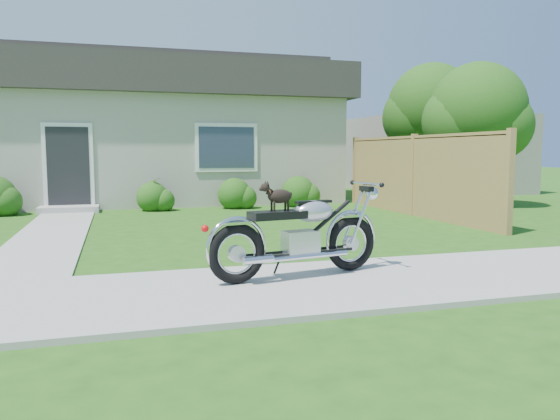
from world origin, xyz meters
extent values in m
plane|color=#235114|center=(0.00, 0.00, 0.00)|extent=(80.00, 80.00, 0.00)
cube|color=#9E9B93|center=(0.00, 0.00, 0.02)|extent=(24.00, 2.20, 0.04)
cube|color=#9E9B93|center=(-1.50, 5.00, 0.01)|extent=(1.20, 8.00, 0.03)
cube|color=#ABA59B|center=(0.00, 12.00, 1.50)|extent=(12.00, 6.00, 3.00)
cube|color=#2D2B28|center=(0.00, 12.00, 3.50)|extent=(12.60, 6.60, 1.00)
cube|color=#2D2B28|center=(0.00, 12.00, 4.20)|extent=(12.60, 2.00, 0.60)
cube|color=black|center=(-1.50, 8.97, 1.05)|extent=(1.00, 0.06, 2.10)
cube|color=#9E9B93|center=(-1.50, 8.62, 0.08)|extent=(1.40, 0.70, 0.16)
cube|color=#2D3847|center=(2.50, 8.97, 1.60)|extent=(1.70, 0.05, 1.30)
cube|color=#A38349|center=(6.30, 5.75, 0.90)|extent=(0.08, 6.50, 1.80)
cube|color=#A38349|center=(6.30, 9.00, 0.95)|extent=(0.12, 0.12, 1.90)
cube|color=#A38349|center=(6.30, 5.75, 0.95)|extent=(0.12, 0.12, 1.90)
cube|color=#A38349|center=(6.30, 2.50, 0.95)|extent=(0.12, 0.12, 1.90)
cube|color=#A38349|center=(6.30, 5.75, 1.82)|extent=(0.08, 6.50, 0.08)
cylinder|color=#3D2B1C|center=(8.93, 7.03, 1.05)|extent=(0.28, 0.28, 2.10)
sphere|color=#245115|center=(8.93, 7.03, 2.60)|extent=(2.52, 2.52, 2.52)
sphere|color=#245115|center=(9.33, 6.73, 2.18)|extent=(1.85, 1.85, 1.85)
cylinder|color=#3D2B1C|center=(9.59, 10.33, 1.19)|extent=(0.28, 0.28, 2.37)
sphere|color=#245115|center=(9.59, 10.33, 2.94)|extent=(2.85, 2.85, 2.85)
sphere|color=#245115|center=(9.99, 10.03, 2.47)|extent=(2.09, 2.09, 2.09)
sphere|color=#245115|center=(4.38, 8.50, 0.38)|extent=(0.91, 0.91, 0.91)
sphere|color=#245115|center=(0.49, 8.50, 0.34)|extent=(0.79, 0.79, 0.79)
sphere|color=#245115|center=(2.60, 8.50, 0.37)|extent=(0.87, 0.87, 0.87)
imported|color=#335B19|center=(0.53, 8.55, 0.42)|extent=(0.48, 0.48, 0.83)
torus|color=black|center=(2.35, 0.46, 0.38)|extent=(0.68, 0.23, 0.67)
torus|color=black|center=(0.87, 0.19, 0.38)|extent=(0.68, 0.23, 0.67)
cube|color=#B9B9BD|center=(1.66, 0.33, 0.42)|extent=(0.44, 0.31, 0.30)
ellipsoid|color=#B9B9BD|center=(1.83, 0.36, 0.79)|extent=(0.55, 0.38, 0.26)
cube|color=black|center=(1.37, 0.28, 0.78)|extent=(0.69, 0.37, 0.09)
cube|color=silver|center=(2.35, 0.46, 0.72)|extent=(0.32, 0.19, 0.03)
cube|color=silver|center=(0.87, 0.19, 0.72)|extent=(0.32, 0.19, 0.03)
cylinder|color=silver|center=(2.56, 0.50, 1.09)|extent=(0.14, 0.60, 0.03)
sphere|color=silver|center=(2.64, 0.52, 0.98)|extent=(0.20, 0.20, 0.17)
cylinder|color=silver|center=(1.68, 0.21, 0.29)|extent=(1.09, 0.26, 0.06)
ellipsoid|color=black|center=(1.39, 0.29, 0.99)|extent=(0.32, 0.19, 0.16)
sphere|color=black|center=(1.21, 0.25, 1.09)|extent=(0.11, 0.11, 0.10)
cylinder|color=black|center=(1.30, 0.30, 0.88)|extent=(0.03, 0.03, 0.12)
cylinder|color=black|center=(1.32, 0.24, 0.88)|extent=(0.03, 0.03, 0.12)
cylinder|color=black|center=(1.47, 0.34, 0.88)|extent=(0.03, 0.03, 0.12)
cylinder|color=black|center=(1.49, 0.27, 0.88)|extent=(0.03, 0.03, 0.12)
torus|color=#B2572F|center=(1.26, 0.26, 1.05)|extent=(0.06, 0.09, 0.08)
camera|label=1|loc=(-0.36, -5.57, 1.48)|focal=35.00mm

